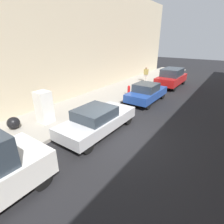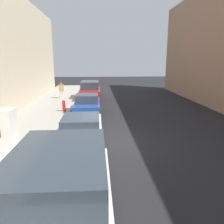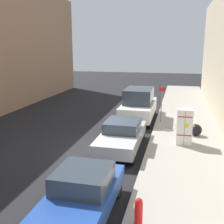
# 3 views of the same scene
# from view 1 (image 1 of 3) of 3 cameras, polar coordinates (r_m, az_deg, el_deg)

# --- Properties ---
(ground_plane) EXTENTS (80.00, 80.00, 0.00)m
(ground_plane) POSITION_cam_1_polar(r_m,az_deg,el_deg) (8.57, 2.52, -8.41)
(ground_plane) COLOR black
(sidewalk_slab) EXTENTS (3.70, 44.00, 0.18)m
(sidewalk_slab) POSITION_cam_1_polar(r_m,az_deg,el_deg) (11.17, -16.25, -1.08)
(sidewalk_slab) COLOR #9E998E
(sidewalk_slab) RESTS_ON ground
(building_facade_near) EXTENTS (2.15, 39.60, 8.57)m
(building_facade_near) POSITION_cam_1_polar(r_m,az_deg,el_deg) (12.74, -27.38, 19.79)
(building_facade_near) COLOR beige
(building_facade_near) RESTS_ON ground
(discarded_refrigerator) EXTENTS (0.74, 0.71, 1.74)m
(discarded_refrigerator) POSITION_cam_1_polar(r_m,az_deg,el_deg) (10.08, -21.30, 1.50)
(discarded_refrigerator) COLOR white
(discarded_refrigerator) RESTS_ON sidewalk_slab
(manhole_cover) EXTENTS (0.70, 0.70, 0.02)m
(manhole_cover) POSITION_cam_1_polar(r_m,az_deg,el_deg) (8.82, -28.82, -9.21)
(manhole_cover) COLOR #47443F
(manhole_cover) RESTS_ON sidewalk_slab
(fire_hydrant) EXTENTS (0.22, 0.22, 0.80)m
(fire_hydrant) POSITION_cam_1_polar(r_m,az_deg,el_deg) (14.31, 5.51, 7.11)
(fire_hydrant) COLOR red
(fire_hydrant) RESTS_ON sidewalk_slab
(trash_bag) EXTENTS (0.63, 0.63, 0.63)m
(trash_bag) POSITION_cam_1_polar(r_m,az_deg,el_deg) (10.20, -29.48, -3.14)
(trash_bag) COLOR black
(trash_bag) RESTS_ON sidewalk_slab
(pedestrian_walking_far) EXTENTS (0.44, 0.22, 1.52)m
(pedestrian_walking_far) POSITION_cam_1_polar(r_m,az_deg,el_deg) (19.26, 11.02, 12.25)
(pedestrian_walking_far) COLOR beige
(pedestrian_walking_far) RESTS_ON sidewalk_slab
(parked_sedan_silver) EXTENTS (1.80, 4.44, 1.37)m
(parked_sedan_silver) POSITION_cam_1_polar(r_m,az_deg,el_deg) (8.74, -4.79, -2.56)
(parked_sedan_silver) COLOR silver
(parked_sedan_silver) RESTS_ON ground
(parked_hatchback_blue) EXTENTS (1.73, 3.95, 1.44)m
(parked_hatchback_blue) POSITION_cam_1_polar(r_m,az_deg,el_deg) (13.34, 11.22, 6.24)
(parked_hatchback_blue) COLOR #23479E
(parked_hatchback_blue) RESTS_ON ground
(parked_suv_red) EXTENTS (1.88, 4.47, 1.76)m
(parked_suv_red) POSITION_cam_1_polar(r_m,az_deg,el_deg) (18.54, 18.86, 10.69)
(parked_suv_red) COLOR red
(parked_suv_red) RESTS_ON ground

